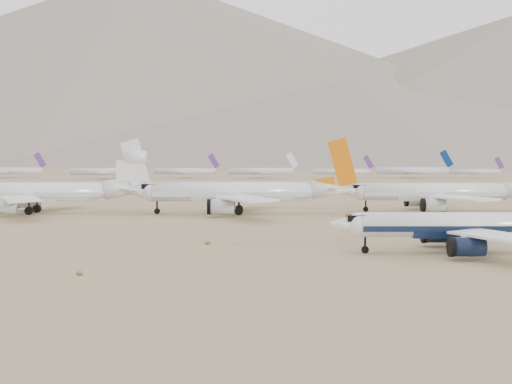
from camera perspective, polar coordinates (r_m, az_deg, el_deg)
ground at (r=103.49m, az=12.78°, el=-5.07°), size 7000.00×7000.00×0.00m
main_airliner at (r=109.07m, az=17.28°, el=-2.60°), size 41.44×40.47×14.62m
row2_gold_tail at (r=185.85m, az=14.64°, el=-0.04°), size 48.83×47.76×17.39m
row2_orange_tail at (r=172.70m, az=-1.15°, el=-0.04°), size 52.25×51.11×18.64m
row2_white_trijet at (r=181.64m, az=-17.02°, el=0.01°), size 52.04×50.86×18.44m
distant_storage_row at (r=446.04m, az=10.87°, el=1.67°), size 669.22×65.05×15.19m
mountain_range at (r=1759.01m, az=2.45°, el=8.74°), size 7354.00×3024.00×470.00m
desert_scrub at (r=76.95m, az=-2.88°, el=-7.57°), size 219.83×121.67×0.63m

